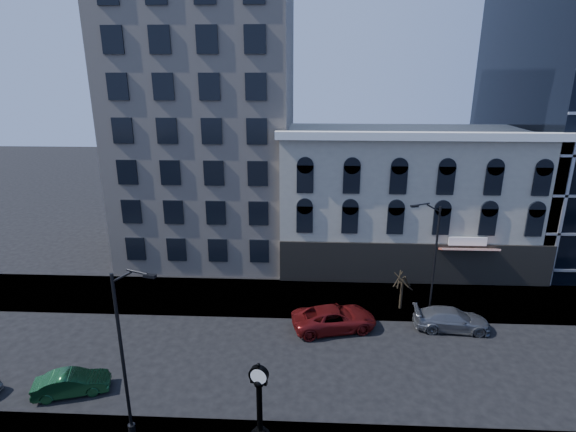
{
  "coord_description": "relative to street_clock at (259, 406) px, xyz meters",
  "views": [
    {
      "loc": [
        3.29,
        -23.16,
        16.73
      ],
      "look_at": [
        2.0,
        4.0,
        8.0
      ],
      "focal_mm": 28.0,
      "sensor_mm": 36.0,
      "label": 1
    }
  ],
  "objects": [
    {
      "name": "ground",
      "position": [
        -1.16,
        6.18,
        -2.02
      ],
      "size": [
        160.0,
        160.0,
        0.0
      ],
      "primitive_type": "plane",
      "color": "black",
      "rests_on": "ground"
    },
    {
      "name": "sidewalk_far",
      "position": [
        -1.16,
        14.18,
        -1.96
      ],
      "size": [
        160.0,
        6.0,
        0.12
      ],
      "primitive_type": "cube",
      "color": "gray",
      "rests_on": "ground"
    },
    {
      "name": "cream_tower",
      "position": [
        -7.28,
        25.06,
        17.3
      ],
      "size": [
        15.9,
        15.4,
        42.5
      ],
      "color": "beige",
      "rests_on": "ground"
    },
    {
      "name": "victorian_row",
      "position": [
        10.84,
        22.07,
        3.97
      ],
      "size": [
        22.6,
        11.19,
        12.5
      ],
      "color": "#B4AB94",
      "rests_on": "ground"
    },
    {
      "name": "street_clock",
      "position": [
        0.0,
        0.0,
        0.0
      ],
      "size": [
        0.95,
        0.95,
        4.21
      ],
      "rotation": [
        0.0,
        0.0,
        -0.24
      ],
      "color": "black",
      "rests_on": "sidewalk_near"
    },
    {
      "name": "street_lamp_near",
      "position": [
        -5.64,
        0.02,
        4.8
      ],
      "size": [
        2.26,
        0.79,
        8.88
      ],
      "rotation": [
        0.0,
        0.0,
        -0.24
      ],
      "color": "black",
      "rests_on": "sidewalk_near"
    },
    {
      "name": "street_lamp_far",
      "position": [
        10.35,
        12.02,
        4.53
      ],
      "size": [
        2.17,
        0.78,
        8.53
      ],
      "rotation": [
        0.0,
        0.0,
        3.4
      ],
      "color": "black",
      "rests_on": "sidewalk_far"
    },
    {
      "name": "bare_tree_far",
      "position": [
        9.0,
        12.86,
        0.85
      ],
      "size": [
        2.14,
        2.14,
        3.67
      ],
      "color": "black",
      "rests_on": "sidewalk_far"
    },
    {
      "name": "car_near_b",
      "position": [
        -10.59,
        2.85,
        -1.39
      ],
      "size": [
        4.1,
        2.47,
        1.28
      ],
      "primitive_type": "imported",
      "rotation": [
        0.0,
        0.0,
        1.88
      ],
      "color": "#143F1E",
      "rests_on": "ground"
    },
    {
      "name": "car_far_a",
      "position": [
        3.99,
        10.02,
        -1.23
      ],
      "size": [
        6.18,
        3.91,
        1.59
      ],
      "primitive_type": "imported",
      "rotation": [
        0.0,
        0.0,
        1.81
      ],
      "color": "maroon",
      "rests_on": "ground"
    },
    {
      "name": "car_far_b",
      "position": [
        11.96,
        10.37,
        -1.29
      ],
      "size": [
        5.17,
        2.35,
        1.47
      ],
      "primitive_type": "imported",
      "rotation": [
        0.0,
        0.0,
        1.51
      ],
      "color": "#595B60",
      "rests_on": "ground"
    }
  ]
}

